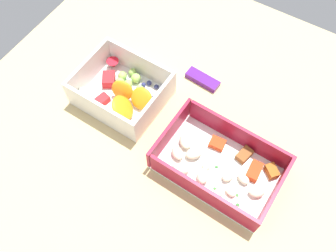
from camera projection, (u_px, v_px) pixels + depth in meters
table_surface at (173, 137)px, 68.01cm from camera, size 80.00×80.00×2.00cm
pasta_container at (219, 165)px, 62.35cm from camera, size 21.26×14.08×5.52cm
fruit_bowl at (122, 91)px, 69.17cm from camera, size 16.27×13.82×6.43cm
candy_bar at (203, 79)px, 72.49cm from camera, size 7.16×2.90×1.20cm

